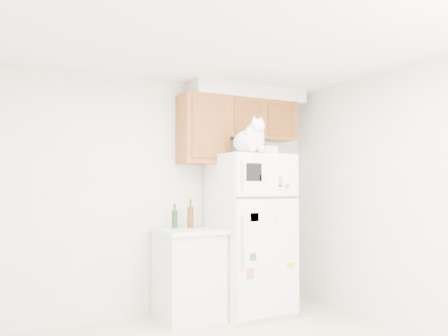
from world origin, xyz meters
TOP-DOWN VIEW (x-y plane):
  - room_shell at (0.12, 0.24)m, footprint 3.84×4.04m
  - refrigerator at (0.97, 1.61)m, footprint 0.76×0.78m
  - base_counter at (0.28, 1.68)m, footprint 0.64×0.64m
  - cat at (0.83, 1.36)m, footprint 0.36×0.53m
  - storage_box_back at (1.11, 1.77)m, footprint 0.18×0.14m
  - storage_box_front at (1.11, 1.44)m, footprint 0.16×0.12m
  - bottle_green at (0.18, 1.82)m, footprint 0.06×0.06m
  - bottle_amber at (0.35, 1.81)m, footprint 0.07×0.07m

SIDE VIEW (x-z plane):
  - base_counter at x=0.28m, z-range 0.00..0.92m
  - refrigerator at x=0.97m, z-range 0.00..1.70m
  - bottle_green at x=0.18m, z-range 0.92..1.18m
  - bottle_amber at x=0.35m, z-range 0.92..1.22m
  - room_shell at x=0.12m, z-range 0.41..2.93m
  - storage_box_front at x=1.11m, z-range 1.70..1.79m
  - storage_box_back at x=1.11m, z-range 1.70..1.80m
  - cat at x=0.83m, z-range 1.65..2.03m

